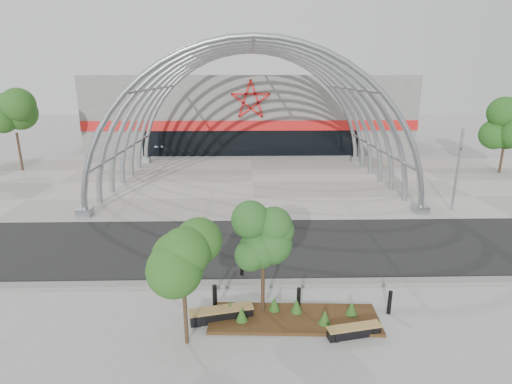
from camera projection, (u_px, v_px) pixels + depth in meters
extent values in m
plane|color=#979792|center=(258.00, 282.00, 16.11)|extent=(140.00, 140.00, 0.00)
cube|color=black|center=(256.00, 246.00, 19.46)|extent=(140.00, 7.00, 0.02)
cube|color=#9A958B|center=(252.00, 182.00, 30.96)|extent=(60.00, 17.00, 0.04)
cube|color=slate|center=(259.00, 283.00, 15.85)|extent=(60.00, 0.50, 0.12)
cube|color=slate|center=(250.00, 110.00, 47.10)|extent=(34.00, 15.00, 8.00)
cube|color=black|center=(251.00, 143.00, 40.72)|extent=(22.00, 0.25, 2.60)
cube|color=red|center=(251.00, 126.00, 40.21)|extent=(34.00, 0.30, 1.00)
torus|color=#909599|center=(254.00, 215.00, 23.78)|extent=(20.36, 0.36, 20.36)
torus|color=#909599|center=(254.00, 202.00, 26.18)|extent=(20.36, 0.36, 20.36)
torus|color=#909599|center=(253.00, 191.00, 28.57)|extent=(20.36, 0.36, 20.36)
torus|color=#909599|center=(252.00, 182.00, 30.97)|extent=(20.36, 0.36, 20.36)
torus|color=#909599|center=(252.00, 175.00, 33.37)|extent=(20.36, 0.36, 20.36)
torus|color=#909599|center=(252.00, 168.00, 35.77)|extent=(20.36, 0.36, 20.36)
torus|color=#909599|center=(251.00, 162.00, 38.16)|extent=(20.36, 0.36, 20.36)
cylinder|color=#909599|center=(379.00, 149.00, 30.46)|extent=(0.20, 15.00, 0.20)
cylinder|color=#909599|center=(349.00, 88.00, 29.14)|extent=(0.20, 15.00, 0.20)
cylinder|color=#909599|center=(252.00, 46.00, 28.14)|extent=(0.20, 15.00, 0.20)
cylinder|color=#909599|center=(154.00, 88.00, 28.81)|extent=(0.20, 15.00, 0.20)
cylinder|color=#909599|center=(124.00, 150.00, 30.01)|extent=(0.20, 15.00, 0.20)
cube|color=#909599|center=(85.00, 212.00, 23.47)|extent=(0.80, 0.80, 0.50)
cube|color=#909599|center=(146.00, 160.00, 37.86)|extent=(0.80, 0.80, 0.50)
cube|color=#909599|center=(421.00, 210.00, 23.94)|extent=(0.80, 0.80, 0.50)
cube|color=#909599|center=(355.00, 159.00, 38.33)|extent=(0.80, 0.80, 0.50)
cube|color=#35240F|center=(294.00, 319.00, 13.57)|extent=(5.80, 2.03, 0.11)
cone|color=#2F5D1D|center=(242.00, 314.00, 13.31)|extent=(0.40, 0.40, 0.50)
cone|color=#2F5D1D|center=(297.00, 305.00, 13.80)|extent=(0.40, 0.40, 0.50)
cone|color=#2F5D1D|center=(325.00, 317.00, 13.15)|extent=(0.40, 0.40, 0.50)
cone|color=#2F5D1D|center=(274.00, 303.00, 13.92)|extent=(0.40, 0.40, 0.50)
cone|color=#2F5D1D|center=(352.00, 308.00, 13.65)|extent=(0.40, 0.40, 0.50)
cone|color=#2F5D1D|center=(229.00, 308.00, 13.64)|extent=(0.40, 0.40, 0.50)
cylinder|color=gray|center=(457.00, 171.00, 23.83)|extent=(0.14, 0.14, 5.04)
imported|color=black|center=(460.00, 152.00, 23.52)|extent=(0.32, 0.71, 0.14)
cylinder|color=#342516|center=(185.00, 315.00, 12.16)|extent=(0.12, 0.12, 2.00)
ellipsoid|color=#214F16|center=(182.00, 260.00, 11.64)|extent=(1.71, 1.71, 2.18)
cylinder|color=black|center=(263.00, 287.00, 13.73)|extent=(0.13, 0.13, 2.02)
ellipsoid|color=#1D4B20|center=(263.00, 237.00, 13.21)|extent=(1.67, 1.67, 2.21)
cube|color=black|center=(221.00, 316.00, 13.53)|extent=(2.15, 0.84, 0.36)
cube|color=black|center=(198.00, 318.00, 13.34)|extent=(0.22, 0.48, 0.42)
cube|color=black|center=(244.00, 312.00, 13.70)|extent=(0.22, 0.48, 0.42)
cube|color=brown|center=(221.00, 309.00, 13.46)|extent=(2.22, 0.93, 0.06)
cube|color=black|center=(354.00, 332.00, 12.70)|extent=(1.76, 0.66, 0.29)
cube|color=black|center=(335.00, 334.00, 12.56)|extent=(0.18, 0.39, 0.35)
cube|color=black|center=(373.00, 329.00, 12.83)|extent=(0.18, 0.39, 0.35)
cube|color=olive|center=(354.00, 327.00, 12.65)|extent=(1.82, 0.73, 0.05)
cylinder|color=black|center=(168.00, 281.00, 15.18)|extent=(0.15, 0.15, 0.95)
cylinder|color=black|center=(242.00, 266.00, 16.51)|extent=(0.14, 0.14, 0.85)
cylinder|color=black|center=(215.00, 298.00, 13.98)|extent=(0.16, 0.16, 1.00)
cylinder|color=black|center=(299.00, 300.00, 14.00)|extent=(0.14, 0.14, 0.89)
cylinder|color=black|center=(390.00, 302.00, 13.84)|extent=(0.14, 0.14, 0.87)
cylinder|color=#312218|center=(20.00, 152.00, 34.35)|extent=(0.20, 0.20, 3.30)
ellipsoid|color=#1F4A16|center=(14.00, 117.00, 33.51)|extent=(3.00, 3.00, 3.60)
cylinder|color=#2E2115|center=(502.00, 156.00, 33.43)|extent=(0.20, 0.20, 3.03)
ellipsoid|color=#154A13|center=(508.00, 123.00, 32.65)|extent=(2.70, 2.70, 3.30)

